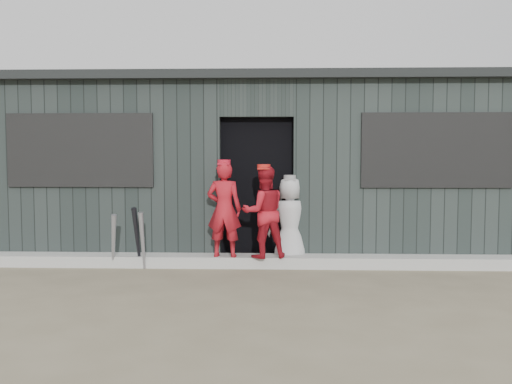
{
  "coord_description": "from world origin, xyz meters",
  "views": [
    {
      "loc": [
        0.27,
        -5.68,
        1.52
      ],
      "look_at": [
        0.0,
        1.8,
        1.0
      ],
      "focal_mm": 40.0,
      "sensor_mm": 36.0,
      "label": 1
    }
  ],
  "objects_px": {
    "player_grey_back": "(290,221)",
    "player_red_left": "(224,209)",
    "bat_right": "(137,238)",
    "player_red_right": "(264,212)",
    "bat_mid": "(143,241)",
    "bat_left": "(113,241)",
    "dugout": "(260,167)"
  },
  "relations": [
    {
      "from": "player_red_right",
      "to": "player_grey_back",
      "type": "xyz_separation_m",
      "value": [
        0.34,
        0.35,
        -0.15
      ]
    },
    {
      "from": "player_red_left",
      "to": "player_red_right",
      "type": "xyz_separation_m",
      "value": [
        0.52,
        -0.05,
        -0.03
      ]
    },
    {
      "from": "bat_left",
      "to": "dugout",
      "type": "relative_size",
      "value": 0.09
    },
    {
      "from": "bat_right",
      "to": "player_grey_back",
      "type": "height_order",
      "value": "player_grey_back"
    },
    {
      "from": "bat_left",
      "to": "bat_right",
      "type": "bearing_deg",
      "value": 8.65
    },
    {
      "from": "player_red_left",
      "to": "bat_left",
      "type": "bearing_deg",
      "value": 11.93
    },
    {
      "from": "bat_mid",
      "to": "player_grey_back",
      "type": "bearing_deg",
      "value": 13.25
    },
    {
      "from": "bat_right",
      "to": "dugout",
      "type": "bearing_deg",
      "value": 50.4
    },
    {
      "from": "bat_mid",
      "to": "player_grey_back",
      "type": "distance_m",
      "value": 1.98
    },
    {
      "from": "bat_right",
      "to": "player_red_right",
      "type": "xyz_separation_m",
      "value": [
        1.65,
        0.05,
        0.34
      ]
    },
    {
      "from": "player_red_right",
      "to": "player_grey_back",
      "type": "distance_m",
      "value": 0.51
    },
    {
      "from": "player_grey_back",
      "to": "player_red_left",
      "type": "bearing_deg",
      "value": 10.05
    },
    {
      "from": "bat_left",
      "to": "dugout",
      "type": "distance_m",
      "value": 2.82
    },
    {
      "from": "bat_mid",
      "to": "dugout",
      "type": "xyz_separation_m",
      "value": [
        1.46,
        1.93,
        0.91
      ]
    },
    {
      "from": "bat_left",
      "to": "player_red_left",
      "type": "distance_m",
      "value": 1.5
    },
    {
      "from": "player_red_right",
      "to": "bat_left",
      "type": "bearing_deg",
      "value": -13.34
    },
    {
      "from": "bat_mid",
      "to": "bat_right",
      "type": "bearing_deg",
      "value": 147.07
    },
    {
      "from": "bat_left",
      "to": "player_red_left",
      "type": "bearing_deg",
      "value": 5.54
    },
    {
      "from": "bat_mid",
      "to": "dugout",
      "type": "bearing_deg",
      "value": 52.76
    },
    {
      "from": "bat_mid",
      "to": "bat_right",
      "type": "height_order",
      "value": "bat_right"
    },
    {
      "from": "bat_left",
      "to": "bat_right",
      "type": "relative_size",
      "value": 0.9
    },
    {
      "from": "player_red_left",
      "to": "dugout",
      "type": "height_order",
      "value": "dugout"
    },
    {
      "from": "bat_left",
      "to": "bat_right",
      "type": "distance_m",
      "value": 0.31
    },
    {
      "from": "player_red_left",
      "to": "player_red_right",
      "type": "height_order",
      "value": "player_red_left"
    },
    {
      "from": "player_red_right",
      "to": "player_red_left",
      "type": "bearing_deg",
      "value": -21.13
    },
    {
      "from": "bat_mid",
      "to": "player_grey_back",
      "type": "height_order",
      "value": "player_grey_back"
    },
    {
      "from": "bat_left",
      "to": "player_grey_back",
      "type": "bearing_deg",
      "value": 10.88
    },
    {
      "from": "bat_left",
      "to": "player_grey_back",
      "type": "xyz_separation_m",
      "value": [
        2.3,
        0.44,
        0.23
      ]
    },
    {
      "from": "bat_mid",
      "to": "dugout",
      "type": "height_order",
      "value": "dugout"
    },
    {
      "from": "bat_left",
      "to": "player_grey_back",
      "type": "height_order",
      "value": "player_grey_back"
    },
    {
      "from": "bat_left",
      "to": "player_red_right",
      "type": "distance_m",
      "value": 1.99
    },
    {
      "from": "bat_right",
      "to": "player_red_right",
      "type": "relative_size",
      "value": 0.7
    }
  ]
}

